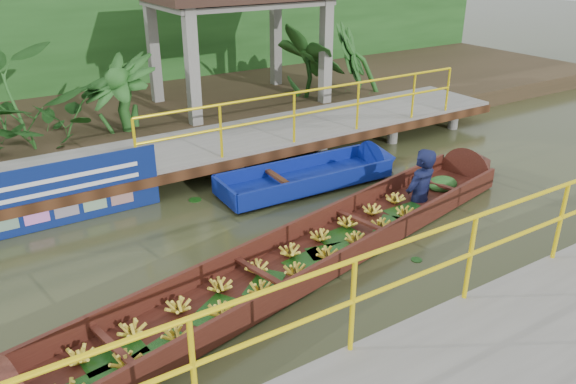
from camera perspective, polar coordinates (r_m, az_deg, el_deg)
ground at (r=8.48m, az=-2.47°, el=-5.99°), size 80.00×80.00×0.00m
land_strip at (r=14.90m, az=-17.30°, el=7.34°), size 30.00×8.00×0.45m
far_dock at (r=11.12m, az=-11.38°, el=3.80°), size 16.00×2.06×1.66m
near_dock at (r=6.47m, az=26.19°, el=-16.49°), size 18.00×2.40×1.73m
pavilion at (r=14.38m, az=-5.12°, el=18.30°), size 4.40×3.00×3.00m
foliage_backdrop at (r=16.93m, az=-20.55°, el=15.02°), size 30.00×0.80×4.00m
vendor_boat at (r=8.38m, az=4.56°, el=-4.38°), size 10.53×3.19×2.35m
moored_blue_boat at (r=11.04m, az=5.87°, el=2.27°), size 3.92×1.18×0.93m
blue_banner at (r=9.67m, az=-22.85°, el=-0.35°), size 3.48×0.04×1.09m
tropical_plants at (r=12.45m, az=-17.43°, el=8.97°), size 14.25×1.25×1.56m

